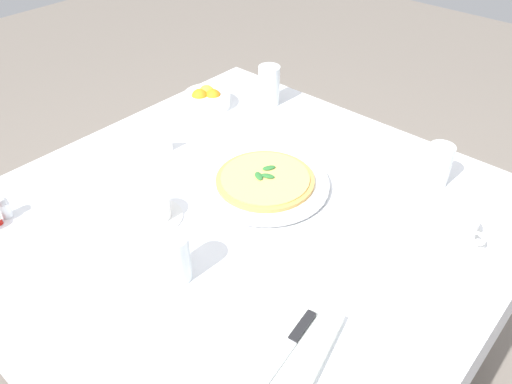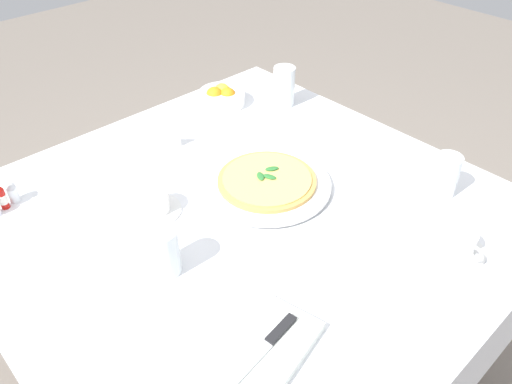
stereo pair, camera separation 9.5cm
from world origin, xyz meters
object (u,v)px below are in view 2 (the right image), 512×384
(coffee_cup_right_edge, at_px, (154,203))
(pepper_shaker, at_px, (13,193))
(water_glass_far_left, at_px, (444,178))
(water_glass_near_left, at_px, (284,89))
(dinner_knife, at_px, (264,348))
(citrus_bowl, at_px, (222,97))
(napkin_folded, at_px, (265,351))
(hot_sauce_bottle, at_px, (2,197))
(pizza_plate, at_px, (267,184))
(pizza, at_px, (267,180))
(water_glass_near_right, at_px, (164,254))
(menu_card, at_px, (165,137))
(coffee_cup_left_edge, at_px, (458,242))

(coffee_cup_right_edge, relative_size, pepper_shaker, 2.34)
(water_glass_far_left, xyz_separation_m, pepper_shaker, (0.81, -0.71, -0.02))
(coffee_cup_right_edge, bearing_deg, water_glass_far_left, 142.59)
(water_glass_near_left, distance_m, dinner_knife, 0.95)
(citrus_bowl, xyz_separation_m, pepper_shaker, (0.70, 0.03, -0.00))
(napkin_folded, xyz_separation_m, pepper_shaker, (0.15, -0.75, 0.02))
(water_glass_far_left, bearing_deg, hot_sauce_bottle, -39.99)
(pizza_plate, xyz_separation_m, pizza, (-0.00, -0.00, 0.01))
(hot_sauce_bottle, bearing_deg, water_glass_far_left, 140.01)
(coffee_cup_right_edge, distance_m, water_glass_near_left, 0.64)
(pizza, distance_m, water_glass_near_right, 0.36)
(pizza, xyz_separation_m, water_glass_near_right, (0.36, 0.06, 0.02))
(water_glass_near_left, relative_size, citrus_bowl, 0.86)
(pizza, distance_m, napkin_folded, 0.50)
(water_glass_far_left, bearing_deg, water_glass_near_left, -94.16)
(citrus_bowl, distance_m, menu_card, 0.29)
(water_glass_near_left, relative_size, menu_card, 1.88)
(pizza_plate, xyz_separation_m, coffee_cup_left_edge, (-0.15, 0.45, 0.02))
(pizza_plate, relative_size, pizza, 1.30)
(water_glass_near_right, relative_size, dinner_knife, 0.57)
(pizza_plate, relative_size, menu_card, 4.83)
(water_glass_near_right, xyz_separation_m, dinner_knife, (-0.01, 0.29, -0.03))
(coffee_cup_left_edge, relative_size, water_glass_near_right, 1.17)
(pizza, distance_m, menu_card, 0.35)
(water_glass_near_left, height_order, napkin_folded, water_glass_near_left)
(water_glass_near_right, bearing_deg, coffee_cup_left_edge, 142.21)
(hot_sauce_bottle, bearing_deg, dinner_knife, 103.64)
(dinner_knife, bearing_deg, pizza_plate, -142.16)
(coffee_cup_left_edge, distance_m, pepper_shaker, 1.06)
(hot_sauce_bottle, bearing_deg, coffee_cup_right_edge, 134.98)
(coffee_cup_left_edge, xyz_separation_m, water_glass_near_left, (-0.20, -0.74, 0.03))
(water_glass_far_left, height_order, water_glass_near_left, water_glass_near_left)
(menu_card, bearing_deg, pizza, 149.69)
(water_glass_near_right, bearing_deg, napkin_folded, 92.22)
(napkin_folded, distance_m, hot_sauce_bottle, 0.76)
(coffee_cup_left_edge, xyz_separation_m, water_glass_far_left, (-0.16, -0.13, 0.02))
(citrus_bowl, relative_size, hot_sauce_bottle, 1.81)
(pizza_plate, height_order, water_glass_far_left, water_glass_far_left)
(pizza, xyz_separation_m, dinner_knife, (0.35, 0.36, -0.00))
(coffee_cup_right_edge, distance_m, coffee_cup_left_edge, 0.71)
(hot_sauce_bottle, bearing_deg, coffee_cup_left_edge, 129.02)
(water_glass_near_right, xyz_separation_m, water_glass_near_left, (-0.71, -0.35, 0.01))
(dinner_knife, bearing_deg, pizza, -142.16)
(water_glass_far_left, bearing_deg, coffee_cup_right_edge, -37.41)
(pizza_plate, distance_m, pizza, 0.01)
(napkin_folded, height_order, pepper_shaker, pepper_shaker)
(coffee_cup_left_edge, height_order, dinner_knife, coffee_cup_left_edge)
(pizza_plate, relative_size, water_glass_far_left, 2.91)
(water_glass_near_right, bearing_deg, menu_card, -124.81)
(citrus_bowl, bearing_deg, napkin_folded, 54.80)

